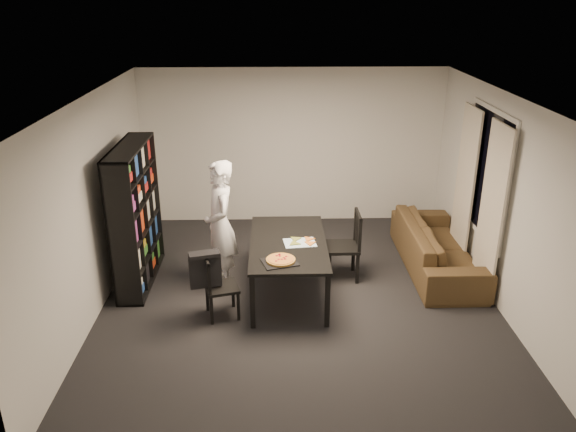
{
  "coord_description": "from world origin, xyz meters",
  "views": [
    {
      "loc": [
        -0.31,
        -6.36,
        3.73
      ],
      "look_at": [
        -0.14,
        0.29,
        1.05
      ],
      "focal_mm": 35.0,
      "sensor_mm": 36.0,
      "label": 1
    }
  ],
  "objects_px": {
    "dining_table": "(288,247)",
    "bookshelf": "(136,216)",
    "baking_tray": "(280,262)",
    "sofa": "(437,247)",
    "person": "(220,225)",
    "pepperoni_pizza": "(281,260)",
    "chair_left": "(215,283)",
    "chair_right": "(349,241)"
  },
  "relations": [
    {
      "from": "bookshelf",
      "to": "dining_table",
      "type": "relative_size",
      "value": 1.08
    },
    {
      "from": "chair_right",
      "to": "baking_tray",
      "type": "height_order",
      "value": "chair_right"
    },
    {
      "from": "bookshelf",
      "to": "chair_left",
      "type": "relative_size",
      "value": 2.33
    },
    {
      "from": "chair_right",
      "to": "sofa",
      "type": "relative_size",
      "value": 0.43
    },
    {
      "from": "person",
      "to": "sofa",
      "type": "xyz_separation_m",
      "value": [
        3.03,
        0.4,
        -0.54
      ]
    },
    {
      "from": "bookshelf",
      "to": "chair_right",
      "type": "height_order",
      "value": "bookshelf"
    },
    {
      "from": "dining_table",
      "to": "pepperoni_pizza",
      "type": "bearing_deg",
      "value": -100.47
    },
    {
      "from": "sofa",
      "to": "person",
      "type": "bearing_deg",
      "value": 97.61
    },
    {
      "from": "person",
      "to": "baking_tray",
      "type": "relative_size",
      "value": 4.35
    },
    {
      "from": "baking_tray",
      "to": "sofa",
      "type": "distance_m",
      "value": 2.61
    },
    {
      "from": "pepperoni_pizza",
      "to": "sofa",
      "type": "xyz_separation_m",
      "value": [
        2.25,
        1.21,
        -0.43
      ]
    },
    {
      "from": "chair_left",
      "to": "person",
      "type": "height_order",
      "value": "person"
    },
    {
      "from": "dining_table",
      "to": "baking_tray",
      "type": "bearing_deg",
      "value": -101.48
    },
    {
      "from": "pepperoni_pizza",
      "to": "dining_table",
      "type": "bearing_deg",
      "value": 79.53
    },
    {
      "from": "dining_table",
      "to": "chair_right",
      "type": "xyz_separation_m",
      "value": [
        0.84,
        0.41,
        -0.12
      ]
    },
    {
      "from": "person",
      "to": "sofa",
      "type": "height_order",
      "value": "person"
    },
    {
      "from": "person",
      "to": "baking_tray",
      "type": "distance_m",
      "value": 1.14
    },
    {
      "from": "chair_right",
      "to": "pepperoni_pizza",
      "type": "distance_m",
      "value": 1.37
    },
    {
      "from": "baking_tray",
      "to": "pepperoni_pizza",
      "type": "relative_size",
      "value": 1.14
    },
    {
      "from": "person",
      "to": "pepperoni_pizza",
      "type": "distance_m",
      "value": 1.13
    },
    {
      "from": "chair_right",
      "to": "sofa",
      "type": "height_order",
      "value": "chair_right"
    },
    {
      "from": "baking_tray",
      "to": "pepperoni_pizza",
      "type": "xyz_separation_m",
      "value": [
        0.01,
        0.02,
        0.02
      ]
    },
    {
      "from": "chair_left",
      "to": "baking_tray",
      "type": "height_order",
      "value": "chair_left"
    },
    {
      "from": "bookshelf",
      "to": "person",
      "type": "xyz_separation_m",
      "value": [
        1.14,
        -0.17,
        -0.08
      ]
    },
    {
      "from": "bookshelf",
      "to": "dining_table",
      "type": "height_order",
      "value": "bookshelf"
    },
    {
      "from": "bookshelf",
      "to": "chair_left",
      "type": "height_order",
      "value": "bookshelf"
    },
    {
      "from": "chair_left",
      "to": "pepperoni_pizza",
      "type": "distance_m",
      "value": 0.84
    },
    {
      "from": "person",
      "to": "baking_tray",
      "type": "height_order",
      "value": "person"
    },
    {
      "from": "dining_table",
      "to": "baking_tray",
      "type": "relative_size",
      "value": 4.39
    },
    {
      "from": "bookshelf",
      "to": "chair_left",
      "type": "xyz_separation_m",
      "value": [
        1.13,
        -0.98,
        -0.48
      ]
    },
    {
      "from": "dining_table",
      "to": "baking_tray",
      "type": "distance_m",
      "value": 0.6
    },
    {
      "from": "baking_tray",
      "to": "pepperoni_pizza",
      "type": "bearing_deg",
      "value": 56.31
    },
    {
      "from": "bookshelf",
      "to": "dining_table",
      "type": "bearing_deg",
      "value": -11.61
    },
    {
      "from": "bookshelf",
      "to": "person",
      "type": "distance_m",
      "value": 1.15
    },
    {
      "from": "chair_right",
      "to": "pepperoni_pizza",
      "type": "bearing_deg",
      "value": -45.14
    },
    {
      "from": "pepperoni_pizza",
      "to": "sofa",
      "type": "height_order",
      "value": "pepperoni_pizza"
    },
    {
      "from": "person",
      "to": "pepperoni_pizza",
      "type": "height_order",
      "value": "person"
    },
    {
      "from": "dining_table",
      "to": "bookshelf",
      "type": "bearing_deg",
      "value": 168.39
    },
    {
      "from": "bookshelf",
      "to": "sofa",
      "type": "relative_size",
      "value": 0.84
    },
    {
      "from": "baking_tray",
      "to": "sofa",
      "type": "relative_size",
      "value": 0.18
    },
    {
      "from": "chair_left",
      "to": "pepperoni_pizza",
      "type": "bearing_deg",
      "value": -104.44
    },
    {
      "from": "chair_right",
      "to": "chair_left",
      "type": "bearing_deg",
      "value": -61.38
    }
  ]
}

